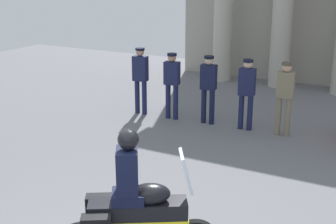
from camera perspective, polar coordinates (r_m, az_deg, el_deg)
officer_in_row_0 at (r=12.04m, az=-3.46°, el=4.58°), size 0.40×0.26×1.77m
officer_in_row_1 at (r=11.61m, az=0.49°, el=3.94°), size 0.40×0.26×1.71m
officer_in_row_2 at (r=11.28m, az=5.05°, el=3.47°), size 0.40×0.26×1.71m
officer_in_row_3 at (r=10.96m, az=9.78°, el=2.86°), size 0.40×0.26×1.71m
officer_in_row_4 at (r=10.75m, az=14.36°, el=2.32°), size 0.40×0.26×1.72m
motorcycle_with_rider at (r=5.90m, az=-4.46°, el=-12.31°), size 1.85×1.24×1.90m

